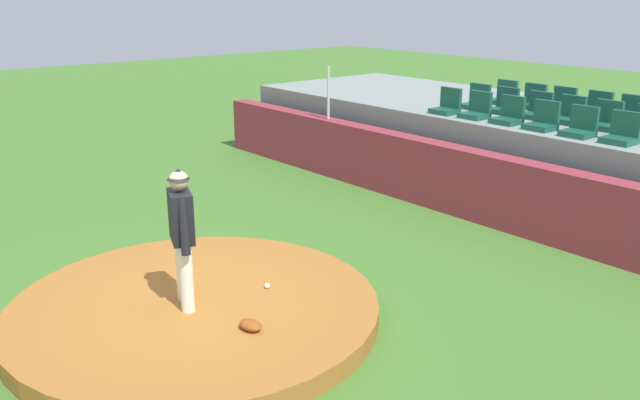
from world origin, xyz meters
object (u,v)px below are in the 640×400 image
(stadium_chair_0, at_px, (447,106))
(stadium_chair_10, at_px, (605,120))
(stadium_chair_8, at_px, (537,110))
(stadium_chair_12, at_px, (504,97))
(baseball, at_px, (267,286))
(fielding_glove, at_px, (251,325))
(stadium_chair_3, at_px, (543,121))
(stadium_chair_7, at_px, (504,105))
(pitcher, at_px, (182,228))
(stadium_chair_14, at_px, (562,105))
(stadium_chair_16, at_px, (630,114))
(stadium_chair_1, at_px, (477,110))
(stadium_chair_2, at_px, (509,115))
(stadium_chair_9, at_px, (570,115))
(stadium_chair_6, at_px, (477,101))
(stadium_chair_4, at_px, (580,127))
(stadium_chair_15, at_px, (597,110))
(stadium_chair_13, at_px, (532,101))
(stadium_chair_5, at_px, (622,133))

(stadium_chair_0, height_order, stadium_chair_10, same)
(stadium_chair_8, distance_m, stadium_chair_12, 1.70)
(baseball, bearing_deg, fielding_glove, -45.52)
(stadium_chair_3, distance_m, stadium_chair_7, 1.66)
(pitcher, height_order, stadium_chair_14, stadium_chair_14)
(stadium_chair_16, bearing_deg, baseball, 84.42)
(stadium_chair_1, distance_m, stadium_chair_8, 1.15)
(stadium_chair_2, height_order, stadium_chair_9, same)
(stadium_chair_1, relative_size, stadium_chair_6, 1.00)
(stadium_chair_12, bearing_deg, stadium_chair_16, 179.75)
(stadium_chair_4, relative_size, stadium_chair_7, 1.00)
(stadium_chair_15, bearing_deg, stadium_chair_2, 67.48)
(stadium_chair_13, bearing_deg, stadium_chair_2, 110.81)
(stadium_chair_8, height_order, stadium_chair_15, same)
(stadium_chair_8, height_order, stadium_chair_9, same)
(stadium_chair_1, relative_size, stadium_chair_3, 1.00)
(stadium_chair_1, bearing_deg, stadium_chair_14, -111.26)
(stadium_chair_6, bearing_deg, stadium_chair_4, 162.38)
(stadium_chair_4, distance_m, stadium_chair_6, 2.96)
(stadium_chair_5, xyz_separation_m, stadium_chair_16, (-0.75, 1.80, 0.00))
(stadium_chair_7, bearing_deg, stadium_chair_14, -126.35)
(stadium_chair_5, xyz_separation_m, stadium_chair_10, (-0.74, 0.87, 0.00))
(stadium_chair_9, relative_size, stadium_chair_14, 1.00)
(stadium_chair_6, relative_size, stadium_chair_16, 1.00)
(stadium_chair_14, xyz_separation_m, stadium_chair_16, (1.40, -0.01, 0.00))
(pitcher, bearing_deg, stadium_chair_7, 119.50)
(stadium_chair_0, relative_size, stadium_chair_12, 1.00)
(stadium_chair_2, relative_size, stadium_chair_12, 1.00)
(stadium_chair_16, bearing_deg, stadium_chair_2, 52.15)
(stadium_chair_9, bearing_deg, stadium_chair_6, 0.30)
(stadium_chair_8, bearing_deg, stadium_chair_3, 127.59)
(stadium_chair_10, xyz_separation_m, stadium_chair_13, (-2.07, 0.90, 0.00))
(pitcher, distance_m, stadium_chair_16, 8.81)
(stadium_chair_4, xyz_separation_m, stadium_chair_14, (-1.45, 1.83, 0.00))
(stadium_chair_4, relative_size, stadium_chair_8, 1.00)
(stadium_chair_12, bearing_deg, baseball, 104.63)
(fielding_glove, bearing_deg, stadium_chair_7, -82.18)
(stadium_chair_15, bearing_deg, stadium_chair_14, -1.22)
(stadium_chair_12, bearing_deg, stadium_chair_1, 110.24)
(stadium_chair_4, distance_m, stadium_chair_13, 2.76)
(stadium_chair_9, bearing_deg, stadium_chair_15, -92.28)
(stadium_chair_10, bearing_deg, stadium_chair_14, -33.49)
(stadium_chair_5, relative_size, stadium_chair_6, 1.00)
(stadium_chair_1, xyz_separation_m, stadium_chair_2, (0.72, 0.01, 0.00))
(stadium_chair_5, relative_size, stadium_chair_7, 1.00)
(pitcher, distance_m, stadium_chair_7, 7.90)
(pitcher, relative_size, stadium_chair_3, 3.43)
(stadium_chair_0, xyz_separation_m, stadium_chair_13, (0.74, 1.81, 0.00))
(baseball, relative_size, stadium_chair_5, 0.15)
(stadium_chair_10, bearing_deg, stadium_chair_12, -18.70)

